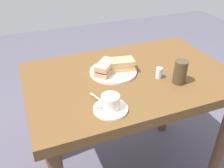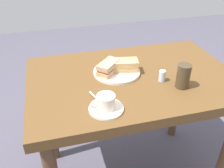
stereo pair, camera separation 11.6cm
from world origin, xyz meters
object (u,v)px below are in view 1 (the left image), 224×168
Objects in this scene: sandwich_front at (120,65)px; sandwich_back at (105,68)px; sandwich_plate at (113,72)px; coffee_cup at (110,102)px; coffee_saucer at (111,109)px; drinking_glass at (180,72)px; spoon at (100,100)px; salt_shaker at (159,73)px; dining_table at (129,92)px.

sandwich_back is at bearing 5.13° from sandwich_front.
sandwich_plate is at bearing 1.69° from sandwich_front.
sandwich_front is 1.52× the size of coffee_cup.
sandwich_plate reaches higher than coffee_saucer.
sandwich_plate is 2.08× the size of drinking_glass.
sandwich_back is 0.29m from coffee_cup.
sandwich_plate is 2.52× the size of spoon.
sandwich_front is 0.21m from salt_shaker.
spoon is at bearing 1.35° from drinking_glass.
coffee_saucer is at bearing 108.57° from spoon.
sandwich_front is at bearing -119.66° from coffee_saucer.
coffee_saucer is 1.40× the size of coffee_cup.
sandwich_front reaches higher than spoon.
coffee_cup is (0.08, 0.28, -0.00)m from sandwich_back.
spoon is 0.36m from salt_shaker.
drinking_glass reaches higher than sandwich_plate.
coffee_saucer is at bearing 49.76° from dining_table.
salt_shaker reaches higher than sandwich_plate.
drinking_glass is at bearing 133.03° from salt_shaker.
sandwich_front is at bearing -178.31° from sandwich_plate.
drinking_glass is (-0.07, 0.07, 0.03)m from salt_shaker.
salt_shaker is at bearing 145.87° from sandwich_plate.
coffee_saucer is at bearing 73.76° from sandwich_back.
coffee_saucer is 0.36m from salt_shaker.
sandwich_plate is at bearing -124.87° from spoon.
drinking_glass reaches higher than sandwich_front.
sandwich_front is 2.84× the size of salt_shaker.
drinking_glass is (-0.39, -0.08, 0.05)m from coffee_saucer.
sandwich_back is 1.36× the size of coffee_cup.
sandwich_front is 1.12× the size of sandwich_back.
sandwich_front is 1.65× the size of spoon.
coffee_saucer is (0.16, 0.29, -0.04)m from sandwich_front.
coffee_cup is 0.36m from salt_shaker.
dining_table is 0.20m from sandwich_back.
sandwich_back is (0.05, 0.01, 0.04)m from sandwich_plate.
coffee_saucer is 0.04m from coffee_cup.
salt_shaker reaches higher than dining_table.
coffee_cup reaches higher than dining_table.
salt_shaker reaches higher than spoon.
salt_shaker is at bearing 152.42° from sandwich_back.
sandwich_back is 0.24m from spoon.
coffee_cup is at bearing 25.46° from salt_shaker.
drinking_glass is at bearing 141.99° from sandwich_plate.
sandwich_front is at bearing -174.87° from sandwich_back.
sandwich_plate is 1.66× the size of coffee_saucer.
coffee_saucer is at bearing -173.83° from coffee_cup.
salt_shaker is at bearing -166.28° from spoon.
sandwich_front is at bearing -40.00° from salt_shaker.
dining_table is 0.35m from coffee_cup.
coffee_cup is at bearing 6.17° from coffee_saucer.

